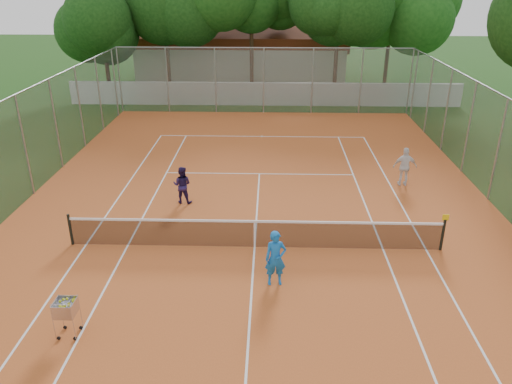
{
  "coord_description": "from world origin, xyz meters",
  "views": [
    {
      "loc": [
        0.48,
        -14.0,
        8.12
      ],
      "look_at": [
        0.0,
        1.5,
        1.3
      ],
      "focal_mm": 35.0,
      "sensor_mm": 36.0,
      "label": 1
    }
  ],
  "objects_px": {
    "player_far_left": "(182,185)",
    "ball_hopper": "(67,317)",
    "tennis_net": "(255,234)",
    "player_far_right": "(405,167)",
    "clubhouse": "(242,50)",
    "player_near": "(276,258)"
  },
  "relations": [
    {
      "from": "clubhouse",
      "to": "player_far_left",
      "type": "relative_size",
      "value": 11.29
    },
    {
      "from": "player_far_left",
      "to": "tennis_net",
      "type": "bearing_deg",
      "value": 137.89
    },
    {
      "from": "player_far_left",
      "to": "ball_hopper",
      "type": "height_order",
      "value": "player_far_left"
    },
    {
      "from": "player_far_left",
      "to": "ball_hopper",
      "type": "relative_size",
      "value": 1.35
    },
    {
      "from": "tennis_net",
      "to": "clubhouse",
      "type": "relative_size",
      "value": 0.72
    },
    {
      "from": "player_far_left",
      "to": "player_far_right",
      "type": "relative_size",
      "value": 0.89
    },
    {
      "from": "player_near",
      "to": "tennis_net",
      "type": "bearing_deg",
      "value": 100.12
    },
    {
      "from": "player_near",
      "to": "player_far_right",
      "type": "xyz_separation_m",
      "value": [
        5.35,
        7.37,
        -0.01
      ]
    },
    {
      "from": "tennis_net",
      "to": "player_far_left",
      "type": "height_order",
      "value": "player_far_left"
    },
    {
      "from": "player_near",
      "to": "player_far_left",
      "type": "bearing_deg",
      "value": 115.46
    },
    {
      "from": "ball_hopper",
      "to": "player_far_left",
      "type": "bearing_deg",
      "value": 85.25
    },
    {
      "from": "player_far_left",
      "to": "player_far_right",
      "type": "xyz_separation_m",
      "value": [
        8.87,
        1.99,
        0.09
      ]
    },
    {
      "from": "clubhouse",
      "to": "tennis_net",
      "type": "bearing_deg",
      "value": -86.05
    },
    {
      "from": "player_far_left",
      "to": "ball_hopper",
      "type": "bearing_deg",
      "value": 86.38
    },
    {
      "from": "clubhouse",
      "to": "player_far_right",
      "type": "relative_size",
      "value": 10.09
    },
    {
      "from": "player_far_right",
      "to": "ball_hopper",
      "type": "relative_size",
      "value": 1.51
    },
    {
      "from": "player_near",
      "to": "ball_hopper",
      "type": "relative_size",
      "value": 1.52
    },
    {
      "from": "player_far_right",
      "to": "player_far_left",
      "type": "bearing_deg",
      "value": 15.69
    },
    {
      "from": "tennis_net",
      "to": "player_far_left",
      "type": "bearing_deg",
      "value": 130.57
    },
    {
      "from": "tennis_net",
      "to": "clubhouse",
      "type": "distance_m",
      "value": 29.12
    },
    {
      "from": "clubhouse",
      "to": "player_far_right",
      "type": "xyz_separation_m",
      "value": [
        8.01,
        -23.66,
        -1.37
      ]
    },
    {
      "from": "player_far_left",
      "to": "player_far_right",
      "type": "distance_m",
      "value": 9.09
    }
  ]
}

